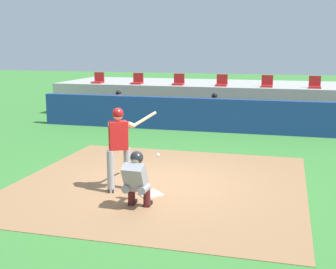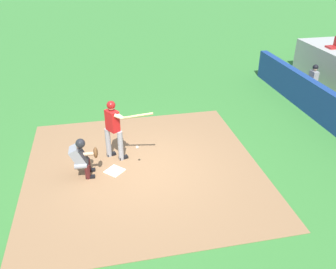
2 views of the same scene
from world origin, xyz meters
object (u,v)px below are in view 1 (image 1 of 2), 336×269
stadium_seat_2 (179,82)px  stadium_seat_4 (267,84)px  home_plate (150,194)px  dugout_player_1 (214,110)px  stadium_seat_5 (315,85)px  stadium_seat_0 (98,80)px  batter_at_plate (120,144)px  stadium_seat_3 (222,83)px  catcher_crouched (137,177)px  stadium_seat_1 (137,81)px  dugout_player_0 (118,106)px

stadium_seat_2 → stadium_seat_4: 3.71m
home_plate → dugout_player_1: bearing=89.9°
stadium_seat_2 → stadium_seat_5: bearing=0.0°
home_plate → stadium_seat_0: bearing=118.7°
batter_at_plate → stadium_seat_3: bearing=86.1°
stadium_seat_4 → stadium_seat_0: bearing=180.0°
catcher_crouched → stadium_seat_4: 11.17m
batter_at_plate → stadium_seat_4: 10.40m
catcher_crouched → stadium_seat_1: 11.62m
batter_at_plate → stadium_seat_0: 11.21m
dugout_player_1 → stadium_seat_5: stadium_seat_5 is taller
stadium_seat_3 → stadium_seat_4: 1.86m
batter_at_plate → dugout_player_1: (0.70, 8.04, -0.36)m
batter_at_plate → stadium_seat_1: stadium_seat_1 is taller
batter_at_plate → stadium_seat_1: 10.53m
stadium_seat_3 → catcher_crouched: bearing=-90.0°
stadium_seat_5 → catcher_crouched: bearing=-108.7°
dugout_player_0 → stadium_seat_4: (5.73, 2.03, 0.86)m
stadium_seat_3 → stadium_seat_2: bearing=180.0°
home_plate → stadium_seat_5: size_ratio=0.92×
dugout_player_1 → stadium_seat_4: bearing=47.8°
stadium_seat_0 → dugout_player_0: bearing=-50.1°
dugout_player_0 → stadium_seat_1: (0.16, 2.03, 0.86)m
stadium_seat_0 → stadium_seat_2: 3.71m
stadium_seat_5 → stadium_seat_1: bearing=180.0°
dugout_player_1 → stadium_seat_2: stadium_seat_2 is taller
dugout_player_1 → stadium_seat_0: size_ratio=2.71×
home_plate → catcher_crouched: catcher_crouched is taller
batter_at_plate → stadium_seat_5: bearing=66.4°
stadium_seat_0 → stadium_seat_2: size_ratio=1.00×
stadium_seat_1 → stadium_seat_0: bearing=180.0°
stadium_seat_3 → stadium_seat_4: same height
home_plate → dugout_player_1: dugout_player_1 is taller
dugout_player_1 → stadium_seat_4: 2.88m
dugout_player_0 → dugout_player_1: same height
home_plate → catcher_crouched: 0.99m
dugout_player_0 → dugout_player_1: 3.89m
stadium_seat_1 → stadium_seat_4: size_ratio=1.00×
stadium_seat_1 → stadium_seat_3: 3.71m
catcher_crouched → home_plate: bearing=90.1°
batter_at_plate → dugout_player_0: (-3.19, 8.04, -0.36)m
home_plate → stadium_seat_4: (1.86, 10.18, 1.51)m
catcher_crouched → dugout_player_1: size_ratio=1.40×
stadium_seat_0 → stadium_seat_5: 9.29m
stadium_seat_4 → catcher_crouched: bearing=-99.6°
home_plate → batter_at_plate: bearing=171.5°
dugout_player_0 → catcher_crouched: bearing=-66.6°
home_plate → dugout_player_0: dugout_player_0 is taller
catcher_crouched → dugout_player_0: (-3.87, 8.94, 0.07)m
stadium_seat_3 → stadium_seat_5: same height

